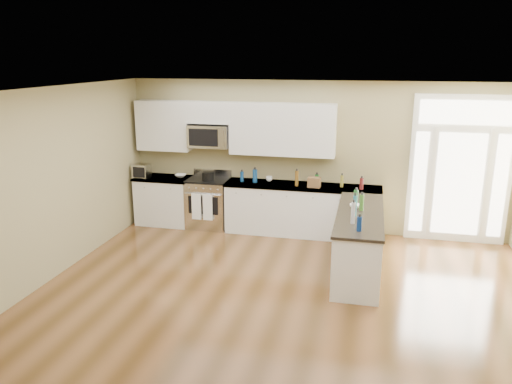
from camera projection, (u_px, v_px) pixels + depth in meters
ground at (270, 339)px, 5.85m from camera, size 8.00×8.00×0.00m
room_shell at (271, 200)px, 5.40m from camera, size 8.00×8.00×8.00m
back_cabinet_left at (165, 202)px, 9.83m from camera, size 1.10×0.66×0.94m
back_cabinet_right at (302, 211)px, 9.24m from camera, size 2.85×0.66×0.94m
peninsula_cabinet at (358, 244)px, 7.64m from camera, size 0.69×2.32×0.94m
upper_cabinet_left at (164, 126)px, 9.58m from camera, size 1.04×0.33×0.95m
upper_cabinet_right at (282, 129)px, 9.07m from camera, size 1.94×0.33×0.95m
upper_cabinet_short at (210, 112)px, 9.30m from camera, size 0.82×0.33×0.40m
microwave at (210, 136)px, 9.38m from camera, size 0.78×0.41×0.42m
entry_door at (460, 170)px, 8.66m from camera, size 1.70×0.10×2.60m
kitchen_range at (209, 203)px, 9.62m from camera, size 0.77×0.69×1.08m
stockpot at (208, 176)px, 9.37m from camera, size 0.30×0.30×0.18m
toaster_oven at (142, 171)px, 9.63m from camera, size 0.33×0.27×0.26m
cardboard_box at (314, 182)px, 8.94m from camera, size 0.23×0.18×0.18m
bowl_left at (181, 176)px, 9.71m from camera, size 0.22×0.22×0.05m
bowl_peninsula at (355, 206)px, 7.74m from camera, size 0.23×0.23×0.05m
cup_counter at (269, 179)px, 9.36m from camera, size 0.16×0.16×0.10m
counter_bottles at (321, 190)px, 8.28m from camera, size 2.30×2.38×0.31m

